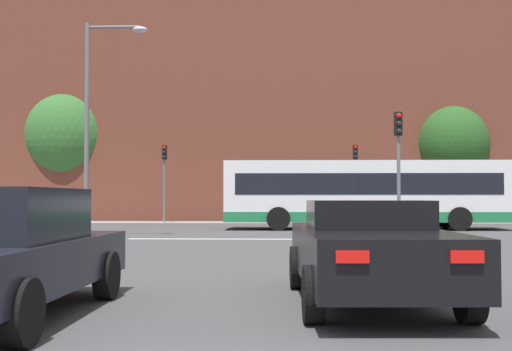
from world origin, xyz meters
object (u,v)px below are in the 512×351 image
at_px(pedestrian_waiting, 364,206).
at_px(bus_crossing_lead, 365,193).
at_px(traffic_light_far_right, 355,171).
at_px(car_roadster_right, 369,250).
at_px(street_lamp_junction, 97,106).
at_px(traffic_light_far_left, 164,171).
at_px(traffic_light_near_right, 399,154).

bearing_deg(pedestrian_waiting, bus_crossing_lead, 4.11).
distance_m(traffic_light_far_right, pedestrian_waiting, 2.35).
bearing_deg(pedestrian_waiting, car_roadster_right, 3.98).
height_order(street_lamp_junction, pedestrian_waiting, street_lamp_junction).
xyz_separation_m(traffic_light_far_left, street_lamp_junction, (0.10, -13.95, 1.63)).
height_order(bus_crossing_lead, traffic_light_far_left, traffic_light_far_left).
bearing_deg(pedestrian_waiting, traffic_light_near_right, 8.28).
relative_size(car_roadster_right, traffic_light_far_left, 1.02).
xyz_separation_m(traffic_light_far_right, pedestrian_waiting, (0.60, 1.11, -1.98)).
bearing_deg(street_lamp_junction, pedestrian_waiting, 52.99).
bearing_deg(bus_crossing_lead, pedestrian_waiting, 172.55).
xyz_separation_m(street_lamp_junction, pedestrian_waiting, (11.20, 14.86, -3.63)).
bearing_deg(pedestrian_waiting, traffic_light_far_left, -73.82).
distance_m(traffic_light_far_right, street_lamp_junction, 17.44).
height_order(traffic_light_near_right, pedestrian_waiting, traffic_light_near_right).
relative_size(traffic_light_far_right, traffic_light_far_left, 0.99).
distance_m(traffic_light_far_right, traffic_light_near_right, 13.99).
relative_size(bus_crossing_lead, street_lamp_junction, 1.63).
distance_m(street_lamp_junction, pedestrian_waiting, 18.96).
height_order(traffic_light_far_left, street_lamp_junction, street_lamp_junction).
height_order(traffic_light_far_left, pedestrian_waiting, traffic_light_far_left).
bearing_deg(traffic_light_far_right, traffic_light_far_left, 178.94).
bearing_deg(street_lamp_junction, traffic_light_far_left, 90.41).
distance_m(traffic_light_far_left, street_lamp_junction, 14.04).
xyz_separation_m(car_roadster_right, traffic_light_far_right, (3.18, 27.28, 2.22)).
height_order(car_roadster_right, pedestrian_waiting, pedestrian_waiting).
bearing_deg(street_lamp_junction, bus_crossing_lead, 31.76).
bearing_deg(car_roadster_right, bus_crossing_lead, 80.67).
xyz_separation_m(car_roadster_right, pedestrian_waiting, (3.78, 28.40, 0.24)).
xyz_separation_m(bus_crossing_lead, traffic_light_near_right, (0.26, -6.48, 1.28)).
distance_m(car_roadster_right, bus_crossing_lead, 19.97).
bearing_deg(car_roadster_right, traffic_light_far_right, 81.65).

